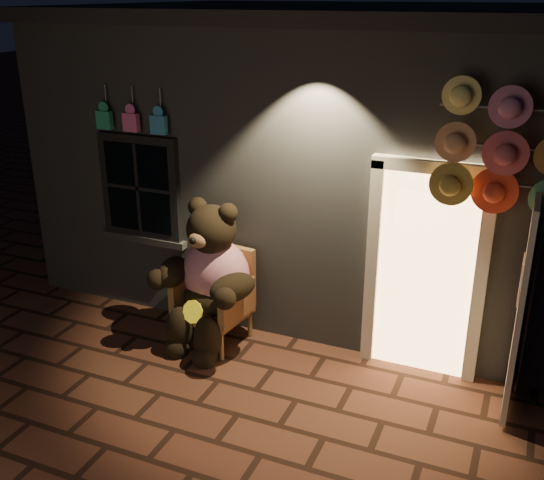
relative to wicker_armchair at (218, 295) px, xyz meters
The scene contains 5 objects.
ground 1.53m from the wicker_armchair, 55.71° to the right, with size 60.00×60.00×0.00m, color #532F1F.
shop_building 3.16m from the wicker_armchair, 73.92° to the left, with size 7.30×5.95×3.51m.
wicker_armchair is the anchor object (origin of this frame).
teddy_bear 0.28m from the wicker_armchair, 94.99° to the right, with size 1.22×1.01×1.69m.
hat_rack 3.48m from the wicker_armchair, ahead, with size 1.67×0.22×2.95m.
Camera 1 is at (2.19, -4.33, 3.62)m, focal length 42.00 mm.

